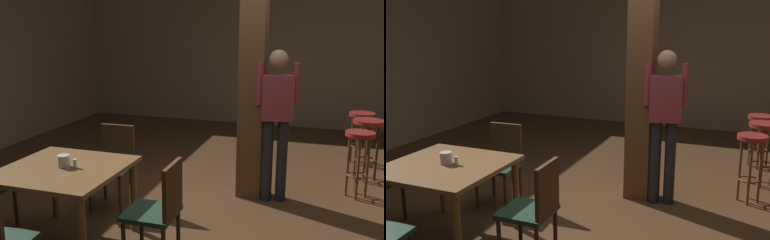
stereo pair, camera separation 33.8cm
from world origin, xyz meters
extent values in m
plane|color=#4C301C|center=(0.00, 0.00, 0.00)|extent=(10.80, 10.80, 0.00)
cube|color=gray|center=(0.00, 4.50, 1.40)|extent=(8.00, 0.10, 2.80)
cube|color=brown|center=(0.25, 0.75, 1.40)|extent=(0.28, 0.28, 2.80)
cube|color=brown|center=(-1.10, -0.96, 0.73)|extent=(1.04, 1.04, 0.04)
cylinder|color=brown|center=(-0.65, -0.51, 0.35)|extent=(0.07, 0.07, 0.71)
cylinder|color=brown|center=(-1.55, -0.51, 0.35)|extent=(0.07, 0.07, 0.71)
cylinder|color=brown|center=(-0.65, -1.41, 0.35)|extent=(0.07, 0.07, 0.71)
cube|color=#1E3828|center=(-1.11, -0.11, 0.45)|extent=(0.44, 0.44, 0.04)
cube|color=#422816|center=(-1.12, 0.08, 0.68)|extent=(0.38, 0.06, 0.45)
cylinder|color=#422816|center=(-0.92, -0.27, 0.23)|extent=(0.04, 0.04, 0.43)
cylinder|color=#422816|center=(-1.27, -0.29, 0.23)|extent=(0.04, 0.04, 0.43)
cylinder|color=#422816|center=(-0.94, 0.08, 0.23)|extent=(0.04, 0.04, 0.43)
cylinder|color=#422816|center=(-1.29, 0.06, 0.23)|extent=(0.04, 0.04, 0.43)
cube|color=#1E3828|center=(-0.25, -0.99, 0.45)|extent=(0.42, 0.42, 0.04)
cube|color=#422816|center=(-0.06, -0.99, 0.68)|extent=(0.04, 0.38, 0.45)
cylinder|color=#422816|center=(-0.43, -0.82, 0.23)|extent=(0.04, 0.04, 0.43)
cylinder|color=#422816|center=(-0.08, -0.82, 0.23)|extent=(0.04, 0.04, 0.43)
cylinder|color=#422816|center=(-1.81, -0.80, 0.23)|extent=(0.04, 0.04, 0.43)
cylinder|color=beige|center=(-1.11, -0.94, 0.80)|extent=(0.11, 0.11, 0.11)
cylinder|color=silver|center=(-1.00, -0.93, 0.79)|extent=(0.03, 0.03, 0.08)
cube|color=maroon|center=(0.54, 0.66, 1.20)|extent=(0.38, 0.27, 0.50)
sphere|color=#997056|center=(0.54, 0.66, 1.61)|extent=(0.25, 0.25, 0.21)
cylinder|color=#232328|center=(0.62, 0.68, 0.47)|extent=(0.14, 0.14, 0.95)
cylinder|color=#232328|center=(0.47, 0.64, 0.47)|extent=(0.14, 0.14, 0.95)
cylinder|color=maroon|center=(0.73, 0.70, 1.35)|extent=(0.10, 0.10, 0.46)
cylinder|color=maroon|center=(0.36, 0.62, 1.35)|extent=(0.10, 0.10, 0.46)
cylinder|color=maroon|center=(1.45, 1.07, 0.76)|extent=(0.33, 0.33, 0.05)
torus|color=brown|center=(1.45, 1.07, 0.27)|extent=(0.23, 0.23, 0.02)
cylinder|color=brown|center=(1.45, 1.17, 0.37)|extent=(0.03, 0.03, 0.74)
cylinder|color=brown|center=(1.45, 0.96, 0.37)|extent=(0.03, 0.03, 0.74)
cylinder|color=brown|center=(1.56, 1.07, 0.37)|extent=(0.03, 0.03, 0.74)
cylinder|color=brown|center=(1.35, 1.07, 0.37)|extent=(0.03, 0.03, 0.74)
cylinder|color=maroon|center=(1.59, 1.70, 0.77)|extent=(0.38, 0.38, 0.05)
torus|color=#382114|center=(1.59, 1.70, 0.27)|extent=(0.27, 0.27, 0.02)
cylinder|color=#382114|center=(1.59, 1.82, 0.37)|extent=(0.03, 0.03, 0.75)
cylinder|color=#382114|center=(1.59, 1.58, 0.37)|extent=(0.03, 0.03, 0.75)
cylinder|color=#382114|center=(1.71, 1.70, 0.37)|extent=(0.03, 0.03, 0.75)
cylinder|color=#382114|center=(1.46, 1.70, 0.37)|extent=(0.03, 0.03, 0.75)
cylinder|color=maroon|center=(1.55, 2.43, 0.72)|extent=(0.35, 0.35, 0.05)
torus|color=#4C301C|center=(1.55, 2.43, 0.25)|extent=(0.25, 0.25, 0.02)
cylinder|color=#4C301C|center=(1.55, 2.54, 0.35)|extent=(0.03, 0.03, 0.70)
cylinder|color=#4C301C|center=(1.55, 2.31, 0.35)|extent=(0.03, 0.03, 0.70)
cylinder|color=#4C301C|center=(1.66, 2.43, 0.35)|extent=(0.03, 0.03, 0.70)
cylinder|color=#4C301C|center=(1.43, 2.43, 0.35)|extent=(0.03, 0.03, 0.70)
camera|label=1|loc=(1.11, -4.02, 1.98)|focal=40.00mm
camera|label=2|loc=(1.42, -3.90, 1.98)|focal=40.00mm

